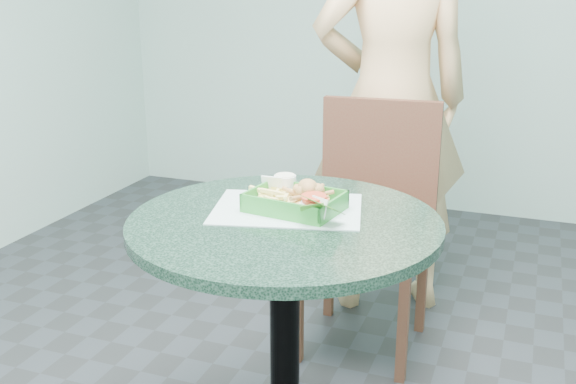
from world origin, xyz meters
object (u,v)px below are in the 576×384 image
(cafe_table, at_px, (285,285))
(sauce_ramekin, at_px, (279,188))
(crab_sandwich, at_px, (307,199))
(dining_chair, at_px, (372,208))
(diner_person, at_px, (394,57))
(food_basket, at_px, (295,212))

(cafe_table, relative_size, sauce_ramekin, 13.05)
(crab_sandwich, xyz_separation_m, sauce_ramekin, (-0.11, 0.06, 0.00))
(crab_sandwich, bearing_deg, dining_chair, 89.76)
(diner_person, bearing_deg, food_basket, 64.48)
(cafe_table, distance_m, crab_sandwich, 0.24)
(food_basket, xyz_separation_m, crab_sandwich, (0.03, 0.02, 0.03))
(food_basket, bearing_deg, crab_sandwich, 37.79)
(diner_person, distance_m, food_basket, 1.13)
(food_basket, relative_size, crab_sandwich, 2.01)
(crab_sandwich, bearing_deg, sauce_ramekin, 148.69)
(diner_person, xyz_separation_m, sauce_ramekin, (-0.10, -1.00, -0.26))
(cafe_table, height_order, sauce_ramekin, sauce_ramekin)
(dining_chair, distance_m, crab_sandwich, 0.79)
(sauce_ramekin, bearing_deg, diner_person, 84.27)
(crab_sandwich, height_order, sauce_ramekin, crab_sandwich)
(diner_person, relative_size, sauce_ramekin, 34.11)
(diner_person, bearing_deg, crab_sandwich, 65.92)
(cafe_table, xyz_separation_m, sauce_ramekin, (-0.07, 0.15, 0.22))
(food_basket, bearing_deg, diner_person, 88.82)
(cafe_table, relative_size, food_basket, 3.43)
(cafe_table, relative_size, diner_person, 0.38)
(cafe_table, height_order, dining_chair, dining_chair)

